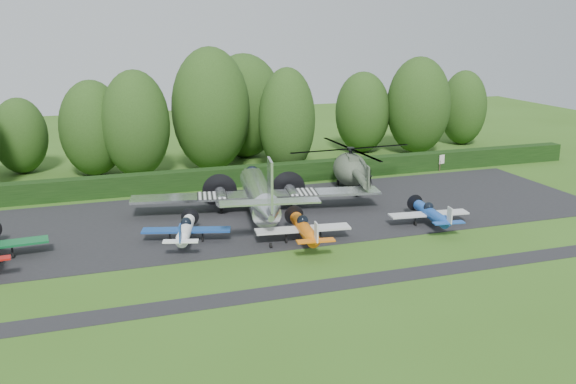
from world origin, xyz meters
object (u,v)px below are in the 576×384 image
object	(u,v)px
light_plane_white	(185,230)
helicopter	(351,166)
sign_board	(449,159)
light_plane_orange	(304,229)
transport_plane	(260,195)
light_plane_blue	(431,213)

from	to	relation	value
light_plane_white	helicopter	distance (m)	22.07
light_plane_white	sign_board	world-z (taller)	light_plane_white
light_plane_orange	helicopter	distance (m)	17.60
light_plane_orange	helicopter	world-z (taller)	helicopter
transport_plane	sign_board	xyz separation A→B (m)	(25.74, 10.61, -0.73)
light_plane_blue	sign_board	xyz separation A→B (m)	(12.95, 17.72, 0.16)
transport_plane	sign_board	bearing A→B (deg)	12.35
transport_plane	helicopter	world-z (taller)	transport_plane
transport_plane	sign_board	size ratio (longest dim) A/B	6.76
light_plane_blue	light_plane_white	bearing A→B (deg)	166.84
sign_board	helicopter	bearing A→B (deg)	-146.07
sign_board	light_plane_orange	bearing A→B (deg)	-125.23
light_plane_white	light_plane_orange	bearing A→B (deg)	-34.77
light_plane_white	helicopter	size ratio (longest dim) A/B	0.47
light_plane_white	helicopter	world-z (taller)	helicopter
transport_plane	light_plane_white	xyz separation A→B (m)	(-7.36, -4.82, -0.89)
light_plane_white	sign_board	size ratio (longest dim) A/B	2.19
light_plane_blue	sign_board	bearing A→B (deg)	47.19
transport_plane	light_plane_orange	distance (m)	7.91
helicopter	light_plane_blue	bearing A→B (deg)	-98.10
light_plane_orange	helicopter	size ratio (longest dim) A/B	0.51
transport_plane	light_plane_orange	xyz separation A→B (m)	(1.29, -7.76, -0.79)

